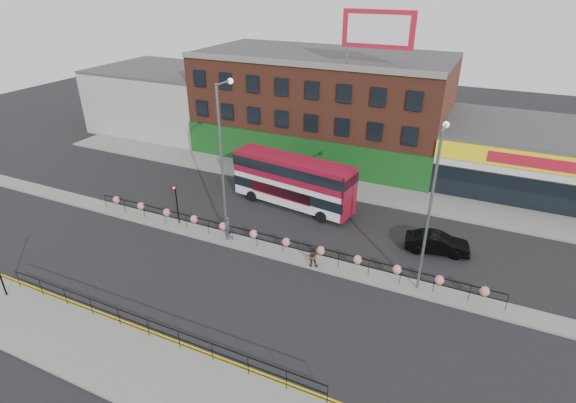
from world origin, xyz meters
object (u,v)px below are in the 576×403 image
at_px(double_decker_bus, 293,177).
at_px(pedestrian_b, 313,256).
at_px(car, 437,243).
at_px(pedestrian_a, 228,228).
at_px(lamp_column_west, 223,151).
at_px(lamp_column_east, 432,199).

height_order(double_decker_bus, pedestrian_b, double_decker_bus).
bearing_deg(pedestrian_b, car, -159.16).
relative_size(double_decker_bus, pedestrian_a, 5.98).
height_order(car, lamp_column_west, lamp_column_west).
distance_m(double_decker_bus, car, 12.18).
relative_size(car, lamp_column_west, 0.40).
relative_size(lamp_column_west, lamp_column_east, 1.11).
distance_m(car, lamp_column_east, 7.04).
relative_size(pedestrian_a, lamp_column_west, 0.16).
distance_m(pedestrian_b, lamp_column_east, 8.47).
height_order(lamp_column_west, lamp_column_east, lamp_column_west).
xyz_separation_m(double_decker_bus, pedestrian_a, (-1.99, -6.88, -1.53)).
height_order(double_decker_bus, lamp_column_east, lamp_column_east).
bearing_deg(double_decker_bus, lamp_column_east, -30.35).
height_order(pedestrian_a, lamp_column_west, lamp_column_west).
distance_m(car, lamp_column_west, 15.86).
relative_size(car, pedestrian_a, 2.54).
xyz_separation_m(pedestrian_a, lamp_column_east, (13.42, 0.19, 5.05)).
bearing_deg(double_decker_bus, pedestrian_a, -106.11).
bearing_deg(double_decker_bus, lamp_column_west, -107.78).
bearing_deg(pedestrian_a, car, -68.96).
relative_size(car, pedestrian_b, 2.91).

